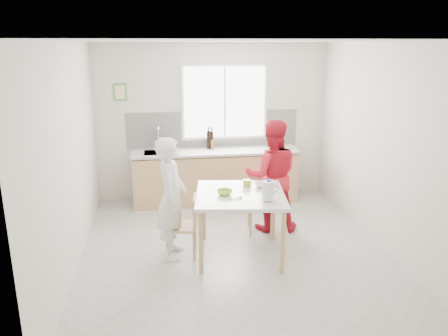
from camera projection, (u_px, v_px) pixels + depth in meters
The scene contains 21 objects.
ground at pixel (235, 251), 5.84m from camera, with size 4.50×4.50×0.00m, color #B7B7B2.
room_shell at pixel (235, 130), 5.39m from camera, with size 4.50×4.50×4.50m.
window at pixel (225, 102), 7.52m from camera, with size 1.50×0.06×1.30m.
backsplash at pixel (213, 129), 7.63m from camera, with size 3.00×0.02×0.65m, color white.
picture_frame at pixel (120, 92), 7.22m from camera, with size 0.22×0.03×0.28m.
kitchen_counter at pixel (215, 178), 7.58m from camera, with size 2.84×0.64×1.37m.
dining_table at pixel (240, 200), 5.53m from camera, with size 1.25×1.25×0.85m.
chair_left at pixel (187, 223), 5.60m from camera, with size 0.42×0.42×0.81m.
chair_far at pixel (261, 200), 6.39m from camera, with size 0.44×0.44×0.85m.
person_white at pixel (171, 198), 5.51m from camera, with size 0.58×0.38×1.58m, color white.
person_red at pixel (272, 176), 6.33m from camera, with size 0.80×0.62×1.65m, color red.
bowl_green at pixel (225, 192), 5.44m from camera, with size 0.19×0.19×0.06m, color #8AD831.
bowl_white at pixel (262, 185), 5.74m from camera, with size 0.20×0.20×0.05m, color white.
milk_jug at pixel (269, 190), 5.20m from camera, with size 0.20×0.14×0.25m.
green_box at pixel (247, 183), 5.76m from camera, with size 0.10×0.10×0.09m, color #9CBB2B.
spoon at pixel (235, 199), 5.29m from camera, with size 0.01×0.01×0.16m, color #A5A5AA.
cutting_board at pixel (278, 148), 7.56m from camera, with size 0.35×0.25×0.01m, color #86B72A.
wine_bottle_a at pixel (209, 140), 7.50m from camera, with size 0.07×0.07×0.32m, color black.
wine_bottle_b at pixel (212, 140), 7.54m from camera, with size 0.07×0.07×0.30m, color black.
jar_amber at pixel (212, 145), 7.48m from camera, with size 0.06×0.06×0.16m, color #996321.
soap_bottle at pixel (173, 145), 7.35m from camera, with size 0.09×0.10×0.21m, color #999999.
Camera 1 is at (-0.93, -5.23, 2.67)m, focal length 35.00 mm.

